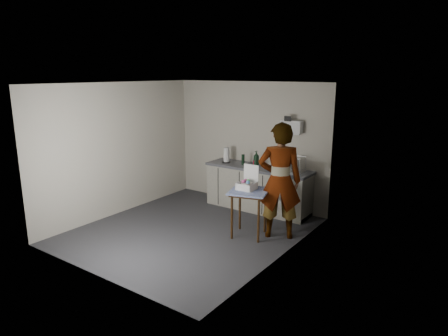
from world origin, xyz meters
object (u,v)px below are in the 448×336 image
Objects in this scene: kitchen_counter at (258,190)px; paper_towel at (226,155)px; soap_bottle at (256,159)px; soda_can at (255,164)px; side_table at (249,196)px; dish_rack at (293,168)px; bakery_box at (247,184)px; standing_man at (280,181)px; dark_bottle at (243,160)px.

kitchen_counter is 7.11× the size of paper_towel.
soap_bottle is 0.10m from soda_can.
side_table is (0.56, -1.26, 0.29)m from kitchen_counter.
dish_rack is at bearing 3.13° from kitchen_counter.
dish_rack is 1.28m from bakery_box.
standing_man is 1.43m from soap_bottle.
standing_man reaches higher than paper_towel.
bakery_box reaches higher than side_table.
paper_towel is at bearing -179.18° from soap_bottle.
kitchen_counter is at bearing 2.50° from paper_towel.
standing_man is at bearing -35.95° from dark_bottle.
side_table is at bearing -62.96° from soda_can.
standing_man is 2.02m from paper_towel.
kitchen_counter is at bearing 110.28° from bakery_box.
bakery_box is (-0.51, -0.20, -0.09)m from standing_man.
soda_can is 0.30m from dark_bottle.
soap_bottle is 1.04× the size of paper_towel.
dark_bottle reaches higher than side_table.
soda_can is (-0.02, -0.02, -0.10)m from soap_bottle.
soap_bottle is at bearing -148.73° from kitchen_counter.
kitchen_counter is at bearing 35.69° from soda_can.
paper_towel reaches higher than side_table.
side_table is 2.51× the size of soap_bottle.
paper_towel is at bearing -177.50° from kitchen_counter.
soda_can is at bearing 101.14° from side_table.
soda_can is 0.41× the size of paper_towel.
standing_man is 6.33× the size of paper_towel.
soap_bottle is at bearing 112.22° from bakery_box.
bakery_box is (-0.26, -1.25, -0.07)m from dish_rack.
bakery_box is at bearing -101.54° from dish_rack.
side_table is 6.35× the size of soda_can.
soda_can is at bearing -70.69° from standing_man.
side_table is 2.01× the size of bakery_box.
soap_bottle is at bearing -71.95° from standing_man.
bakery_box reaches higher than dish_rack.
side_table is at bearing -53.55° from dark_bottle.
soap_bottle is 0.32m from dark_bottle.
side_table is 1.89× the size of dish_rack.
dish_rack reaches higher than side_table.
standing_man is 15.45× the size of soda_can.
paper_towel is 0.77× the size of bakery_box.
kitchen_counter is 1.12× the size of standing_man.
kitchen_counter is 2.73× the size of side_table.
paper_towel is 0.73× the size of dish_rack.
standing_man is 1.08m from dish_rack.
dish_rack is (1.10, 0.06, -0.04)m from dark_bottle.
soap_bottle is 0.80× the size of bakery_box.
kitchen_counter is 0.92m from dish_rack.
kitchen_counter is at bearing -73.69° from standing_man.
dark_bottle is 0.69× the size of paper_towel.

